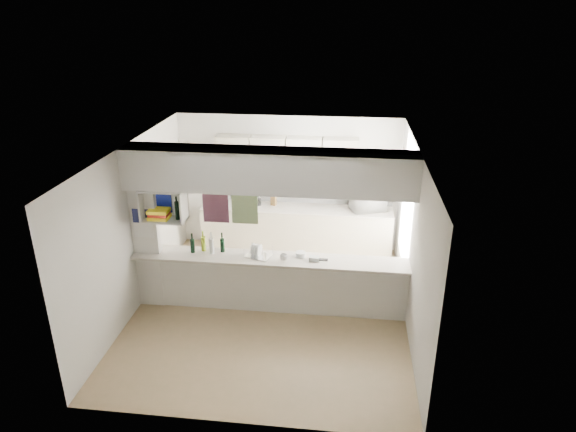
# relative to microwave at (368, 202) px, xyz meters

# --- Properties ---
(floor) EXTENTS (4.80, 4.80, 0.00)m
(floor) POSITION_rel_microwave_xyz_m (-1.52, -2.14, -1.09)
(floor) COLOR #A0885D
(floor) RESTS_ON ground
(ceiling) EXTENTS (4.80, 4.80, 0.00)m
(ceiling) POSITION_rel_microwave_xyz_m (-1.52, -2.14, 1.51)
(ceiling) COLOR white
(ceiling) RESTS_ON wall_back
(wall_back) EXTENTS (4.20, 0.00, 4.20)m
(wall_back) POSITION_rel_microwave_xyz_m (-1.52, 0.26, 0.21)
(wall_back) COLOR silver
(wall_back) RESTS_ON floor
(wall_left) EXTENTS (0.00, 4.80, 4.80)m
(wall_left) POSITION_rel_microwave_xyz_m (-3.62, -2.14, 0.21)
(wall_left) COLOR silver
(wall_left) RESTS_ON floor
(wall_right) EXTENTS (0.00, 4.80, 4.80)m
(wall_right) POSITION_rel_microwave_xyz_m (0.58, -2.14, 0.21)
(wall_right) COLOR silver
(wall_right) RESTS_ON floor
(servery_partition) EXTENTS (4.20, 0.50, 2.60)m
(servery_partition) POSITION_rel_microwave_xyz_m (-1.70, -2.14, 0.57)
(servery_partition) COLOR silver
(servery_partition) RESTS_ON floor
(cubby_shelf) EXTENTS (0.65, 0.35, 0.50)m
(cubby_shelf) POSITION_rel_microwave_xyz_m (-3.09, -2.20, 0.62)
(cubby_shelf) COLOR white
(cubby_shelf) RESTS_ON bulkhead
(kitchen_run) EXTENTS (3.60, 0.63, 2.24)m
(kitchen_run) POSITION_rel_microwave_xyz_m (-1.36, -0.00, -0.26)
(kitchen_run) COLOR beige
(kitchen_run) RESTS_ON floor
(microwave) EXTENTS (0.71, 0.59, 0.34)m
(microwave) POSITION_rel_microwave_xyz_m (0.00, 0.00, 0.00)
(microwave) COLOR white
(microwave) RESTS_ON bench_top
(bowl) EXTENTS (0.28, 0.28, 0.07)m
(bowl) POSITION_rel_microwave_xyz_m (0.05, -0.03, 0.20)
(bowl) COLOR navy
(bowl) RESTS_ON microwave
(dish_rack) EXTENTS (0.44, 0.37, 0.20)m
(dish_rack) POSITION_rel_microwave_xyz_m (-1.70, -2.11, -0.09)
(dish_rack) COLOR silver
(dish_rack) RESTS_ON breakfast_bar
(cup) EXTENTS (0.13, 0.13, 0.09)m
(cup) POSITION_rel_microwave_xyz_m (-1.29, -2.22, -0.11)
(cup) COLOR white
(cup) RESTS_ON dish_rack
(wine_bottles) EXTENTS (0.52, 0.15, 0.35)m
(wine_bottles) POSITION_rel_microwave_xyz_m (-2.50, -2.06, -0.04)
(wine_bottles) COLOR black
(wine_bottles) RESTS_ON breakfast_bar
(plastic_tubs) EXTENTS (0.50, 0.23, 0.08)m
(plastic_tubs) POSITION_rel_microwave_xyz_m (-0.97, -2.09, -0.13)
(plastic_tubs) COLOR silver
(plastic_tubs) RESTS_ON breakfast_bar
(utensil_jar) EXTENTS (0.09, 0.09, 0.13)m
(utensil_jar) POSITION_rel_microwave_xyz_m (-2.06, 0.01, -0.10)
(utensil_jar) COLOR black
(utensil_jar) RESTS_ON bench_top
(knife_block) EXTENTS (0.12, 0.10, 0.19)m
(knife_block) POSITION_rel_microwave_xyz_m (-1.78, 0.04, -0.07)
(knife_block) COLOR brown
(knife_block) RESTS_ON bench_top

